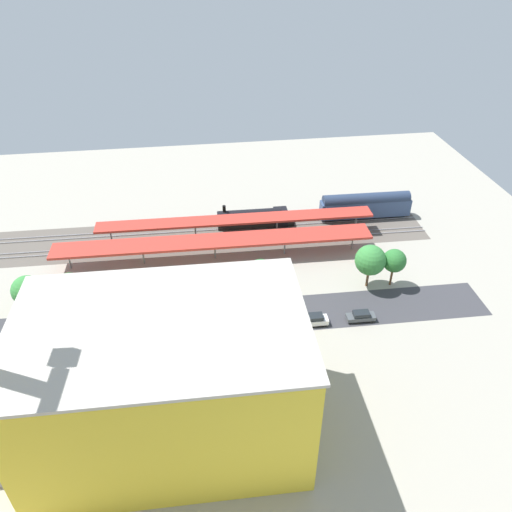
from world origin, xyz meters
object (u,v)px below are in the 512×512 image
parked_car_2 (276,324)px  parked_car_3 (240,330)px  parked_car_4 (194,333)px  street_tree_4 (27,290)px  parked_car_6 (110,341)px  street_tree_1 (70,288)px  street_tree_2 (370,260)px  platform_canopy_near (214,241)px  parked_car_1 (316,320)px  street_tree_3 (261,275)px  parked_car_7 (63,346)px  box_truck_0 (222,337)px  street_tree_5 (89,295)px  parked_car_0 (361,317)px  parked_car_5 (154,336)px  street_tree_0 (394,261)px  passenger_coach (365,205)px  traffic_light (222,282)px  platform_canopy_far (236,220)px  construction_building (167,382)px  locomotive (256,218)px

parked_car_2 → parked_car_3: size_ratio=0.96×
parked_car_4 → street_tree_4: size_ratio=0.61×
street_tree_4 → parked_car_6: bearing=146.5°
street_tree_1 → street_tree_2: size_ratio=0.86×
platform_canopy_near → parked_car_2: platform_canopy_near is taller
parked_car_1 → street_tree_3: size_ratio=0.55×
parked_car_7 → street_tree_1: street_tree_1 is taller
box_truck_0 → street_tree_5: 23.44m
parked_car_3 → parked_car_0: bearing=-178.8°
parked_car_4 → parked_car_7: (19.99, 0.15, -0.09)m
parked_car_1 → parked_car_5: (26.06, 0.12, 0.01)m
parked_car_7 → street_tree_0: (-55.75, -8.68, 4.55)m
parked_car_6 → street_tree_0: bearing=-170.1°
passenger_coach → platform_canopy_near: bearing=18.5°
platform_canopy_near → parked_car_7: size_ratio=13.16×
street_tree_3 → traffic_light: street_tree_3 is taller
parked_car_3 → parked_car_5: parked_car_5 is taller
street_tree_3 → box_truck_0: bearing=54.7°
street_tree_2 → parked_car_0: bearing=65.7°
platform_canopy_far → street_tree_4: size_ratio=7.24×
platform_canopy_far → construction_building: bearing=73.8°
parked_car_2 → platform_canopy_far: bearing=-83.2°
construction_building → street_tree_5: bearing=-60.5°
parked_car_5 → street_tree_1: 16.91m
construction_building → box_truck_0: (-7.60, -14.57, -7.37)m
street_tree_2 → parked_car_3: bearing=21.0°
construction_building → street_tree_2: (-34.70, -25.78, -3.37)m
parked_car_2 → construction_building: size_ratio=0.13×
street_tree_0 → street_tree_1: 55.56m
parked_car_7 → street_tree_1: bearing=-91.2°
street_tree_0 → platform_canopy_near: bearing=-22.6°
construction_building → street_tree_4: 34.68m
parked_car_4 → street_tree_5: 18.67m
passenger_coach → traffic_light: size_ratio=2.89×
parked_car_5 → construction_building: (-2.94, 17.02, 8.17)m
parked_car_3 → street_tree_1: street_tree_1 is taller
platform_canopy_far → parked_car_3: 29.21m
passenger_coach → box_truck_0: 49.24m
parked_car_2 → construction_building: construction_building is taller
parked_car_2 → street_tree_2: size_ratio=0.51×
street_tree_0 → parked_car_4: bearing=13.4°
street_tree_1 → street_tree_2: bearing=179.3°
parked_car_6 → street_tree_3: street_tree_3 is taller
parked_car_1 → street_tree_3: 12.06m
locomotive → parked_car_7: size_ratio=3.56×
platform_canopy_near → street_tree_4: street_tree_4 is taller
platform_canopy_near → locomotive: 15.02m
parked_car_5 → platform_canopy_near: bearing=-117.7°
traffic_light → parked_car_4: bearing=55.9°
parked_car_1 → parked_car_4: size_ratio=0.86×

